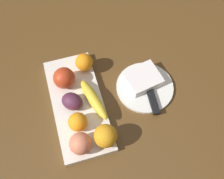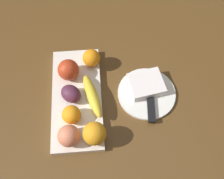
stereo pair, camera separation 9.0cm
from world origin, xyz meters
TOP-DOWN VIEW (x-y plane):
  - ground_plane at (0.00, 0.00)m, footprint 2.40×2.40m
  - fruit_tray at (-0.03, 0.02)m, footprint 0.38×0.17m
  - apple at (0.05, 0.04)m, footprint 0.07×0.07m
  - banana at (-0.05, -0.03)m, footprint 0.17×0.08m
  - orange_near_apple at (-0.11, 0.04)m, footprint 0.06×0.06m
  - orange_near_banana at (0.10, -0.04)m, footprint 0.06×0.06m
  - orange_center at (-0.18, -0.03)m, footprint 0.07×0.07m
  - peach at (-0.18, 0.04)m, footprint 0.07×0.07m
  - grape_bunch at (-0.04, 0.04)m, footprint 0.09×0.09m
  - dinner_plate at (-0.03, -0.22)m, footprint 0.20×0.20m
  - folded_napkin at (-0.01, -0.22)m, footprint 0.12×0.13m
  - knife at (-0.09, -0.23)m, footprint 0.18×0.04m

SIDE VIEW (x-z plane):
  - ground_plane at x=0.00m, z-range 0.00..0.00m
  - dinner_plate at x=-0.03m, z-range 0.00..0.01m
  - fruit_tray at x=-0.03m, z-range 0.00..0.02m
  - knife at x=-0.09m, z-range 0.01..0.02m
  - folded_napkin at x=-0.01m, z-range 0.01..0.04m
  - banana at x=-0.05m, z-range 0.02..0.06m
  - grape_bunch at x=-0.04m, z-range 0.02..0.08m
  - orange_near_apple at x=-0.11m, z-range 0.02..0.08m
  - orange_near_banana at x=0.10m, z-range 0.02..0.08m
  - peach at x=-0.18m, z-range 0.02..0.09m
  - orange_center at x=-0.18m, z-range 0.02..0.09m
  - apple at x=0.05m, z-range 0.02..0.09m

